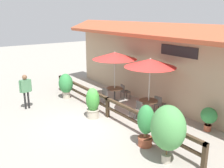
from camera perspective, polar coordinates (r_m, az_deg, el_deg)
ground_plane at (r=11.23m, az=-5.47°, el=-8.71°), size 60.00×60.00×0.00m
building_facade at (r=13.01m, az=10.09°, el=4.56°), size 14.28×1.49×4.23m
patio_railing at (r=11.49m, az=-1.03°, el=-4.32°), size 10.40×0.14×0.95m
patio_umbrella_near at (r=13.10m, az=0.62°, el=6.47°), size 2.34×2.34×2.75m
dining_table_near at (r=13.54m, az=0.59°, el=-1.57°), size 0.88×0.88×0.76m
chair_near_streetside at (r=13.21m, az=-1.97°, el=-2.67°), size 0.49×0.49×0.84m
chair_near_wallside at (r=14.02m, az=2.87°, el=-1.57°), size 0.48×0.48×0.84m
patio_umbrella_middle at (r=11.28m, az=8.72°, el=4.77°), size 2.34×2.34×2.75m
dining_table_middle at (r=11.79m, az=8.33°, el=-4.42°), size 0.88×0.88×0.76m
chair_middle_streetside at (r=11.37m, az=5.72°, el=-5.85°), size 0.45×0.45×0.84m
chair_middle_wallside at (r=12.31m, az=10.75°, el=-4.34°), size 0.50×0.50×0.84m
potted_plant_corner_fern at (r=9.06m, az=7.73°, el=-8.98°), size 0.66×0.59×1.57m
potted_plant_tall_tropical at (r=14.29m, az=-10.51°, el=-0.10°), size 0.87×0.78×1.41m
potted_plant_small_flowering at (r=11.43m, az=-4.42°, el=-4.32°), size 0.67×0.60×1.43m
potted_plant_entrance_palm at (r=8.06m, az=12.69°, el=-9.88°), size 1.15×1.04×1.96m
potted_plant_broad_leaf at (r=10.89m, az=21.24°, el=-6.93°), size 0.67×0.60×1.01m
pedestrian at (r=13.08m, az=-19.17°, el=-0.69°), size 0.24×0.62×1.76m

